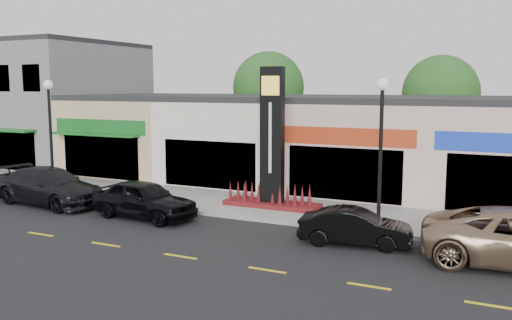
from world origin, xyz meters
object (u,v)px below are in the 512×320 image
object	(u,v)px
car_black_conv	(355,227)
car_dark_sedan	(50,186)
pylon_sign	(272,158)
lamp_east_near	(381,138)
car_black_sedan	(144,199)
lamp_west_near	(50,125)

from	to	relation	value
car_black_conv	car_dark_sedan	bearing A→B (deg)	80.96
pylon_sign	car_black_conv	xyz separation A→B (m)	(4.65, -3.61, -1.65)
lamp_east_near	pylon_sign	bearing A→B (deg)	161.25
pylon_sign	car_black_sedan	distance (m)	5.65
lamp_west_near	lamp_east_near	distance (m)	16.00
lamp_west_near	pylon_sign	bearing A→B (deg)	8.77
car_dark_sedan	car_black_sedan	size ratio (longest dim) A/B	1.24
car_dark_sedan	car_black_sedan	distance (m)	5.45
lamp_east_near	car_black_conv	distance (m)	3.45
lamp_west_near	lamp_east_near	bearing A→B (deg)	0.00
lamp_west_near	car_black_sedan	size ratio (longest dim) A/B	1.19
car_black_conv	car_black_sedan	bearing A→B (deg)	81.98
lamp_east_near	car_dark_sedan	bearing A→B (deg)	-173.67
pylon_sign	car_black_conv	bearing A→B (deg)	-37.78
pylon_sign	lamp_west_near	bearing A→B (deg)	-171.23
car_black_sedan	pylon_sign	bearing A→B (deg)	-43.78
lamp_east_near	car_dark_sedan	size ratio (longest dim) A/B	0.96
lamp_east_near	pylon_sign	distance (m)	5.42
car_black_conv	lamp_west_near	bearing A→B (deg)	75.20
pylon_sign	car_dark_sedan	size ratio (longest dim) A/B	1.05
lamp_west_near	car_black_conv	size ratio (longest dim) A/B	1.45
car_dark_sedan	car_black_conv	world-z (taller)	car_dark_sedan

